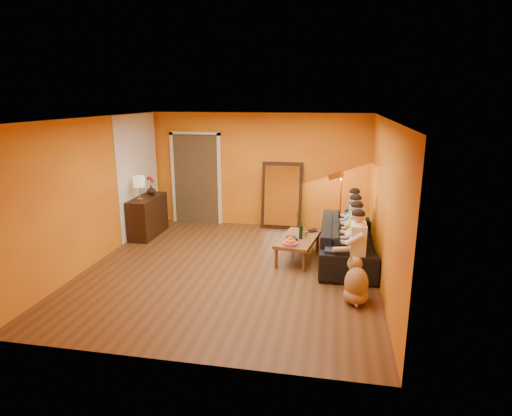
% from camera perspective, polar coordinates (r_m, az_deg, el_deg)
% --- Properties ---
extents(room_shell, '(5.00, 5.50, 2.60)m').
position_cam_1_polar(room_shell, '(7.55, -2.80, 2.08)').
color(room_shell, brown).
rests_on(room_shell, ground).
extents(white_accent, '(0.02, 1.90, 2.58)m').
position_cam_1_polar(white_accent, '(9.66, -15.39, 4.34)').
color(white_accent, white).
rests_on(white_accent, wall_left).
extents(doorway_recess, '(1.06, 0.30, 2.10)m').
position_cam_1_polar(doorway_recess, '(10.32, -7.76, 3.95)').
color(doorway_recess, '#3F2D19').
rests_on(doorway_recess, floor).
extents(door_jamb_left, '(0.08, 0.06, 2.20)m').
position_cam_1_polar(door_jamb_left, '(10.41, -10.95, 3.90)').
color(door_jamb_left, white).
rests_on(door_jamb_left, wall_back).
extents(door_jamb_right, '(0.08, 0.06, 2.20)m').
position_cam_1_polar(door_jamb_right, '(10.05, -4.87, 3.74)').
color(door_jamb_right, white).
rests_on(door_jamb_right, wall_back).
extents(door_header, '(1.22, 0.06, 0.08)m').
position_cam_1_polar(door_header, '(10.07, -8.18, 9.81)').
color(door_header, white).
rests_on(door_header, wall_back).
extents(mirror_frame, '(0.92, 0.27, 1.51)m').
position_cam_1_polar(mirror_frame, '(9.75, 3.46, 1.68)').
color(mirror_frame, black).
rests_on(mirror_frame, floor).
extents(mirror_glass, '(0.78, 0.21, 1.35)m').
position_cam_1_polar(mirror_glass, '(9.71, 3.43, 1.63)').
color(mirror_glass, white).
rests_on(mirror_glass, mirror_frame).
extents(sideboard, '(0.44, 1.18, 0.85)m').
position_cam_1_polar(sideboard, '(9.57, -14.23, -1.06)').
color(sideboard, black).
rests_on(sideboard, floor).
extents(table_lamp, '(0.24, 0.24, 0.51)m').
position_cam_1_polar(table_lamp, '(9.15, -15.27, 2.55)').
color(table_lamp, beige).
rests_on(table_lamp, sideboard).
extents(sofa, '(2.44, 0.96, 0.71)m').
position_cam_1_polar(sofa, '(8.10, 12.08, -4.28)').
color(sofa, black).
rests_on(sofa, floor).
extents(coffee_table, '(0.81, 1.30, 0.42)m').
position_cam_1_polar(coffee_table, '(8.00, 5.61, -5.37)').
color(coffee_table, brown).
rests_on(coffee_table, floor).
extents(floor_lamp, '(0.36, 0.32, 1.44)m').
position_cam_1_polar(floor_lamp, '(9.05, 11.17, 0.16)').
color(floor_lamp, gold).
rests_on(floor_lamp, floor).
extents(dog, '(0.52, 0.66, 0.67)m').
position_cam_1_polar(dog, '(6.51, 13.26, -9.33)').
color(dog, '#AD864E').
rests_on(dog, floor).
extents(person_far_left, '(0.70, 0.44, 1.22)m').
position_cam_1_polar(person_far_left, '(7.08, 13.40, -4.97)').
color(person_far_left, silver).
rests_on(person_far_left, sofa).
extents(person_mid_left, '(0.70, 0.44, 1.22)m').
position_cam_1_polar(person_mid_left, '(7.60, 13.23, -3.60)').
color(person_mid_left, gold).
rests_on(person_mid_left, sofa).
extents(person_mid_right, '(0.70, 0.44, 1.22)m').
position_cam_1_polar(person_mid_right, '(8.13, 13.08, -2.41)').
color(person_mid_right, '#93C3E4').
rests_on(person_mid_right, sofa).
extents(person_far_right, '(0.70, 0.44, 1.22)m').
position_cam_1_polar(person_far_right, '(8.65, 12.95, -1.36)').
color(person_far_right, '#35363B').
rests_on(person_far_right, sofa).
extents(fruit_bowl, '(0.26, 0.26, 0.16)m').
position_cam_1_polar(fruit_bowl, '(7.49, 4.60, -4.41)').
color(fruit_bowl, '#CC488E').
rests_on(fruit_bowl, coffee_table).
extents(wine_bottle, '(0.07, 0.07, 0.31)m').
position_cam_1_polar(wine_bottle, '(7.83, 6.01, -3.01)').
color(wine_bottle, black).
rests_on(wine_bottle, coffee_table).
extents(tumbler, '(0.12, 0.12, 0.09)m').
position_cam_1_polar(tumbler, '(8.02, 6.59, -3.41)').
color(tumbler, '#B27F3F').
rests_on(tumbler, coffee_table).
extents(laptop, '(0.41, 0.34, 0.03)m').
position_cam_1_polar(laptop, '(8.25, 7.12, -3.16)').
color(laptop, black).
rests_on(laptop, coffee_table).
extents(book_lower, '(0.25, 0.27, 0.02)m').
position_cam_1_polar(book_lower, '(7.76, 4.19, -4.27)').
color(book_lower, black).
rests_on(book_lower, coffee_table).
extents(book_mid, '(0.19, 0.24, 0.02)m').
position_cam_1_polar(book_mid, '(7.76, 4.28, -4.11)').
color(book_mid, red).
rests_on(book_mid, book_lower).
extents(book_upper, '(0.23, 0.27, 0.02)m').
position_cam_1_polar(book_upper, '(7.74, 4.19, -4.02)').
color(book_upper, black).
rests_on(book_upper, book_mid).
extents(vase, '(0.19, 0.19, 0.20)m').
position_cam_1_polar(vase, '(9.67, -13.81, 2.34)').
color(vase, black).
rests_on(vase, sideboard).
extents(flowers, '(0.17, 0.17, 0.42)m').
position_cam_1_polar(flowers, '(9.63, -13.89, 3.67)').
color(flowers, red).
rests_on(flowers, vase).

